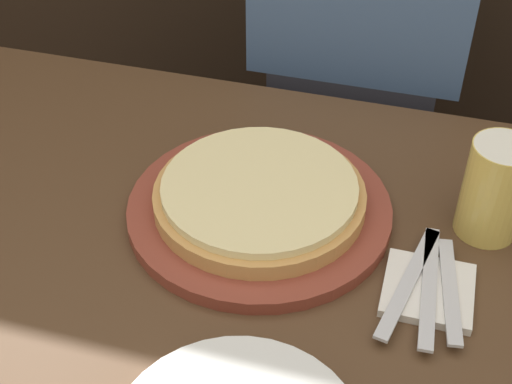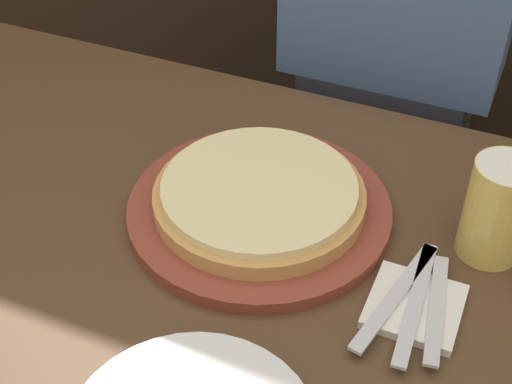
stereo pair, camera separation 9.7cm
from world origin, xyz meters
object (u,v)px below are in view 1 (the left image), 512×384
diner_person (355,94)px  spoon (450,289)px  pizza_on_board (256,201)px  beer_glass (496,186)px  dinner_knife (429,285)px  fork (409,281)px

diner_person → spoon: bearing=-70.4°
pizza_on_board → diner_person: diner_person is taller
beer_glass → dinner_knife: beer_glass is taller
dinner_knife → pizza_on_board: bearing=161.2°
pizza_on_board → dinner_knife: (0.25, -0.08, -0.01)m
pizza_on_board → dinner_knife: 0.26m
dinner_knife → diner_person: (-0.19, 0.59, -0.11)m
spoon → dinner_knife: bearing=180.0°
pizza_on_board → fork: 0.24m
pizza_on_board → dinner_knife: pizza_on_board is taller
dinner_knife → spoon: bearing=0.0°
beer_glass → dinner_knife: 0.17m
fork → pizza_on_board: bearing=159.2°
dinner_knife → diner_person: bearing=107.4°
dinner_knife → spoon: same height
fork → spoon: size_ratio=1.17×
beer_glass → spoon: beer_glass is taller
diner_person → pizza_on_board: bearing=-96.8°
pizza_on_board → dinner_knife: size_ratio=1.79×
beer_glass → spoon: (-0.04, -0.14, -0.06)m
pizza_on_board → diner_person: 0.52m
beer_glass → fork: bearing=-122.0°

